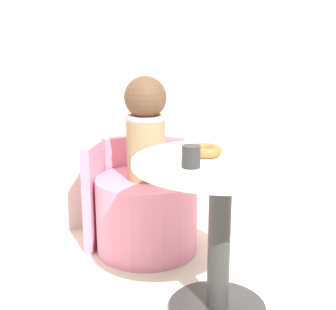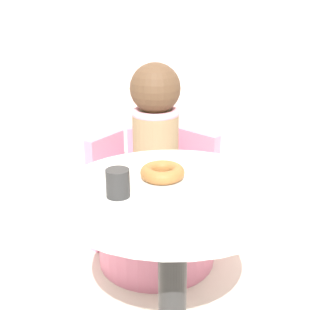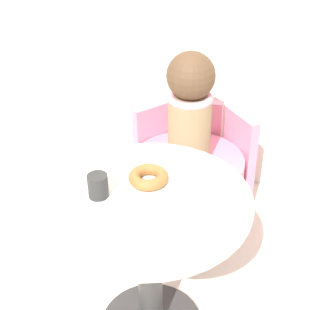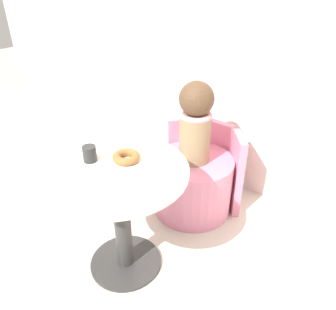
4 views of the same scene
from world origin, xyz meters
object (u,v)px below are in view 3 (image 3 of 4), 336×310
(round_table, at_px, (149,239))
(child_figure, at_px, (190,106))
(cup, at_px, (98,186))
(donut, at_px, (148,177))
(tub_chair, at_px, (188,192))

(round_table, distance_m, child_figure, 0.70)
(round_table, relative_size, cup, 8.58)
(round_table, relative_size, child_figure, 1.33)
(round_table, relative_size, donut, 5.04)
(child_figure, bearing_deg, cup, -104.00)
(tub_chair, relative_size, donut, 3.84)
(child_figure, bearing_deg, round_table, -90.84)
(tub_chair, xyz_separation_m, cup, (-0.17, -0.70, 0.51))
(donut, distance_m, cup, 0.19)
(round_table, height_order, tub_chair, round_table)
(tub_chair, distance_m, child_figure, 0.49)
(tub_chair, xyz_separation_m, donut, (-0.03, -0.58, 0.49))
(child_figure, height_order, cup, child_figure)
(donut, bearing_deg, child_figure, 86.85)
(round_table, xyz_separation_m, tub_chair, (0.01, 0.67, -0.28))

